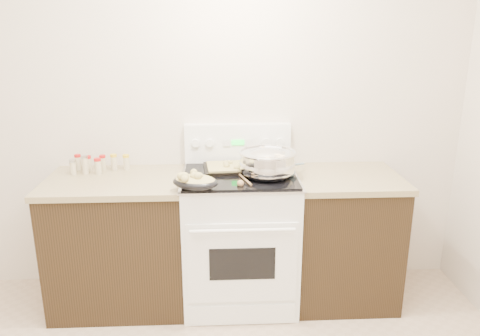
{
  "coord_description": "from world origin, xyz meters",
  "views": [
    {
      "loc": [
        0.2,
        -1.56,
        1.89
      ],
      "look_at": [
        0.35,
        1.37,
        1.0
      ],
      "focal_mm": 35.0,
      "sensor_mm": 36.0,
      "label": 1
    }
  ],
  "objects": [
    {
      "name": "baking_sheet",
      "position": [
        0.32,
        1.52,
        0.96
      ],
      "size": [
        0.44,
        0.32,
        0.06
      ],
      "color": "black",
      "rests_on": "kitchen_range"
    },
    {
      "name": "blue_ladle",
      "position": [
        0.69,
        1.38,
        0.97
      ],
      "size": [
        0.17,
        0.23,
        0.09
      ],
      "color": "#7C9FB9",
      "rests_on": "kitchen_range"
    },
    {
      "name": "spice_jars",
      "position": [
        -0.64,
        1.6,
        0.98
      ],
      "size": [
        0.39,
        0.15,
        0.13
      ],
      "color": "#BFB28C",
      "rests_on": "counter_left"
    },
    {
      "name": "wooden_spoon",
      "position": [
        0.35,
        1.22,
        0.95
      ],
      "size": [
        0.09,
        0.25,
        0.04
      ],
      "color": "#A2794A",
      "rests_on": "kitchen_range"
    },
    {
      "name": "counter_left",
      "position": [
        -0.48,
        1.43,
        0.46
      ],
      "size": [
        0.93,
        0.67,
        0.92
      ],
      "color": "black",
      "rests_on": "ground"
    },
    {
      "name": "counter_right",
      "position": [
        1.08,
        1.43,
        0.46
      ],
      "size": [
        0.73,
        0.67,
        0.92
      ],
      "color": "black",
      "rests_on": "ground"
    },
    {
      "name": "room_shell",
      "position": [
        0.0,
        0.0,
        1.7
      ],
      "size": [
        4.1,
        3.6,
        2.75
      ],
      "color": "beige",
      "rests_on": "ground"
    },
    {
      "name": "kitchen_range",
      "position": [
        0.35,
        1.42,
        0.49
      ],
      "size": [
        0.78,
        0.73,
        1.22
      ],
      "color": "white",
      "rests_on": "ground"
    },
    {
      "name": "mixing_bowl",
      "position": [
        0.53,
        1.36,
        1.03
      ],
      "size": [
        0.48,
        0.48,
        0.22
      ],
      "color": "silver",
      "rests_on": "kitchen_range"
    },
    {
      "name": "roasting_pan",
      "position": [
        0.06,
        1.14,
        0.99
      ],
      "size": [
        0.34,
        0.29,
        0.12
      ],
      "color": "black",
      "rests_on": "kitchen_range"
    }
  ]
}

